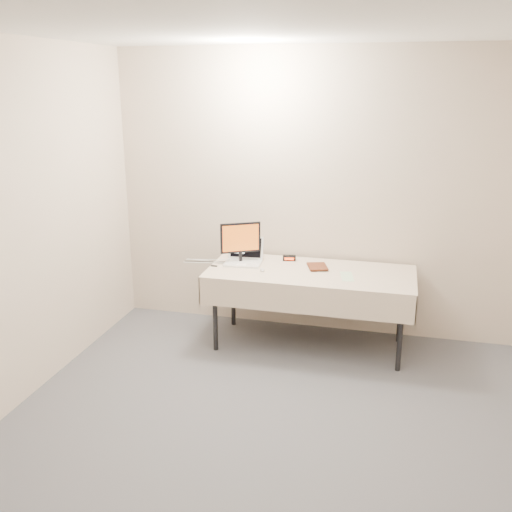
% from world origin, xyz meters
% --- Properties ---
extents(ground, '(5.00, 5.00, 0.00)m').
position_xyz_m(ground, '(0.00, 0.00, 0.00)').
color(ground, '#4C4C51').
rests_on(ground, ground).
extents(back_wall, '(4.00, 0.10, 2.70)m').
position_xyz_m(back_wall, '(0.00, 2.50, 1.35)').
color(back_wall, beige).
rests_on(back_wall, ground).
extents(table, '(1.86, 0.81, 0.74)m').
position_xyz_m(table, '(0.00, 2.05, 0.68)').
color(table, black).
rests_on(table, ground).
extents(laptop, '(0.35, 0.33, 0.23)m').
position_xyz_m(laptop, '(-0.65, 2.15, 0.79)').
color(laptop, white).
rests_on(laptop, table).
extents(monitor, '(0.35, 0.20, 0.39)m').
position_xyz_m(monitor, '(-0.68, 2.12, 0.97)').
color(monitor, black).
rests_on(monitor, table).
extents(book, '(0.17, 0.07, 0.23)m').
position_xyz_m(book, '(-0.03, 2.12, 0.85)').
color(book, brown).
rests_on(book, table).
extents(alarm_clock, '(0.13, 0.07, 0.05)m').
position_xyz_m(alarm_clock, '(-0.25, 2.31, 0.76)').
color(alarm_clock, black).
rests_on(alarm_clock, table).
extents(clicker, '(0.06, 0.09, 0.02)m').
position_xyz_m(clicker, '(-0.43, 1.94, 0.75)').
color(clicker, silver).
rests_on(clicker, table).
extents(paper_form, '(0.15, 0.28, 0.00)m').
position_xyz_m(paper_form, '(0.33, 1.97, 0.74)').
color(paper_form, '#B2D5A9').
rests_on(paper_form, table).
extents(usb_dongle, '(0.06, 0.02, 0.01)m').
position_xyz_m(usb_dongle, '(-0.89, 1.96, 0.74)').
color(usb_dongle, black).
rests_on(usb_dongle, table).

